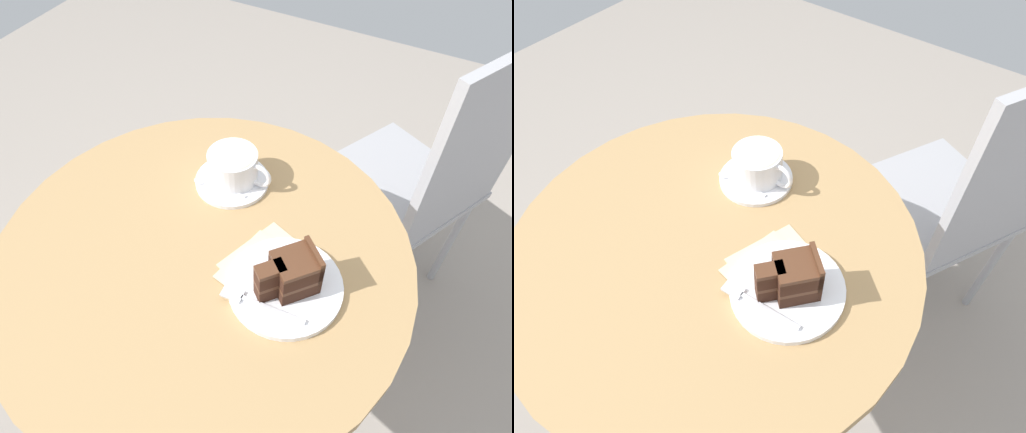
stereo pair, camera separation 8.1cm
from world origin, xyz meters
TOP-DOWN VIEW (x-y plane):
  - ground_plane at (0.00, 0.00)m, footprint 4.40×4.40m
  - cafe_table at (0.00, 0.00)m, footprint 0.75×0.75m
  - saucer at (-0.04, 0.17)m, footprint 0.15×0.15m
  - coffee_cup at (-0.03, 0.18)m, footprint 0.13×0.10m
  - teaspoon at (-0.06, 0.14)m, footprint 0.11×0.02m
  - cake_plate at (0.16, -0.00)m, footprint 0.19×0.19m
  - cake_slice at (0.17, 0.00)m, footprint 0.10×0.10m
  - fork at (0.13, -0.06)m, footprint 0.14×0.02m
  - napkin at (0.13, 0.02)m, footprint 0.18×0.18m
  - cafe_chair at (0.31, 0.58)m, footprint 0.51×0.51m

SIDE VIEW (x-z plane):
  - ground_plane at x=0.00m, z-range -0.01..0.00m
  - cafe_chair at x=0.31m, z-range 0.08..1.02m
  - cafe_table at x=0.00m, z-range 0.24..0.97m
  - napkin at x=0.13m, z-range 0.73..0.73m
  - saucer at x=-0.04m, z-range 0.73..0.74m
  - cake_plate at x=0.16m, z-range 0.73..0.74m
  - teaspoon at x=-0.06m, z-range 0.74..0.74m
  - fork at x=0.13m, z-range 0.74..0.75m
  - coffee_cup at x=-0.03m, z-range 0.74..0.80m
  - cake_slice at x=0.17m, z-range 0.74..0.82m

